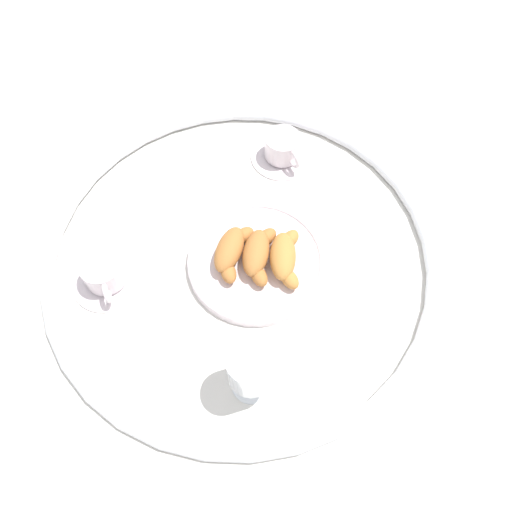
{
  "coord_description": "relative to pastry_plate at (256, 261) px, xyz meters",
  "views": [
    {
      "loc": [
        0.46,
        -0.09,
        0.82
      ],
      "look_at": [
        0.03,
        0.02,
        0.03
      ],
      "focal_mm": 34.05,
      "sensor_mm": 36.0,
      "label": 1
    }
  ],
  "objects": [
    {
      "name": "pastry_plate",
      "position": [
        0.0,
        0.0,
        0.0
      ],
      "size": [
        0.26,
        0.26,
        0.02
      ],
      "color": "silver",
      "rests_on": "ground_plane"
    },
    {
      "name": "table_chrome_rim",
      "position": [
        -0.03,
        -0.02,
        0.0
      ],
      "size": [
        0.75,
        0.75,
        0.02
      ],
      "primitive_type": "torus",
      "color": "silver",
      "rests_on": "ground_plane"
    },
    {
      "name": "folded_napkin",
      "position": [
        -0.28,
        -0.06,
        -0.01
      ],
      "size": [
        0.12,
        0.12,
        0.01
      ],
      "primitive_type": "cube",
      "rotation": [
        0.0,
        0.0,
        0.1
      ],
      "color": "silver",
      "rests_on": "ground_plane"
    },
    {
      "name": "coffee_cup_near",
      "position": [
        -0.04,
        -0.28,
        0.02
      ],
      "size": [
        0.14,
        0.14,
        0.06
      ],
      "color": "silver",
      "rests_on": "ground_plane"
    },
    {
      "name": "croissant_large",
      "position": [
        -0.02,
        -0.04,
        0.03
      ],
      "size": [
        0.12,
        0.11,
        0.04
      ],
      "color": "#AD6B33",
      "rests_on": "pastry_plate"
    },
    {
      "name": "ground_plane",
      "position": [
        -0.03,
        -0.02,
        -0.01
      ],
      "size": [
        2.2,
        2.2,
        0.0
      ],
      "primitive_type": "plane",
      "color": "silver"
    },
    {
      "name": "croissant_extra",
      "position": [
        0.02,
        0.05,
        0.03
      ],
      "size": [
        0.13,
        0.09,
        0.04
      ],
      "color": "#BC7A38",
      "rests_on": "pastry_plate"
    },
    {
      "name": "croissant_small",
      "position": [
        0.0,
        0.0,
        0.03
      ],
      "size": [
        0.12,
        0.1,
        0.04
      ],
      "color": "#AD6B33",
      "rests_on": "pastry_plate"
    },
    {
      "name": "coffee_cup_far",
      "position": [
        -0.24,
        0.12,
        0.02
      ],
      "size": [
        0.14,
        0.14,
        0.06
      ],
      "color": "silver",
      "rests_on": "ground_plane"
    },
    {
      "name": "juice_glass_left",
      "position": [
        0.22,
        -0.07,
        0.08
      ],
      "size": [
        0.08,
        0.08,
        0.14
      ],
      "color": "white",
      "rests_on": "ground_plane"
    }
  ]
}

